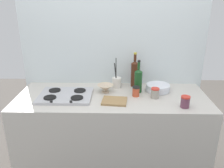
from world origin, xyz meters
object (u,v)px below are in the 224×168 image
(condiment_jar_rear, at_px, (155,93))
(condiment_jar_spare, at_px, (136,91))
(stovetop_hob, at_px, (66,95))
(wine_bottle_mid_left, at_px, (138,80))
(plate_stack, at_px, (158,88))
(mixing_bowl, at_px, (105,88))
(cutting_board, at_px, (114,101))
(condiment_jar_front, at_px, (185,102))
(wine_bottle_leftmost, at_px, (135,73))
(utensil_crock, at_px, (117,82))

(condiment_jar_rear, height_order, condiment_jar_spare, condiment_jar_rear)
(condiment_jar_spare, bearing_deg, stovetop_hob, -177.42)
(stovetop_hob, distance_m, wine_bottle_mid_left, 0.71)
(plate_stack, height_order, condiment_jar_rear, condiment_jar_rear)
(mixing_bowl, relative_size, cutting_board, 0.73)
(stovetop_hob, xyz_separation_m, condiment_jar_front, (1.06, -0.20, 0.04))
(condiment_jar_front, relative_size, cutting_board, 0.46)
(condiment_jar_front, bearing_deg, condiment_jar_spare, 150.25)
(stovetop_hob, height_order, wine_bottle_leftmost, wine_bottle_leftmost)
(condiment_jar_spare, bearing_deg, wine_bottle_leftmost, 89.44)
(wine_bottle_leftmost, height_order, condiment_jar_spare, wine_bottle_leftmost)
(plate_stack, distance_m, mixing_bowl, 0.52)
(wine_bottle_leftmost, xyz_separation_m, cutting_board, (-0.20, -0.40, -0.13))
(plate_stack, xyz_separation_m, cutting_board, (-0.43, -0.26, -0.03))
(plate_stack, relative_size, utensil_crock, 0.76)
(wine_bottle_leftmost, relative_size, cutting_board, 1.64)
(wine_bottle_leftmost, relative_size, utensil_crock, 1.15)
(cutting_board, bearing_deg, wine_bottle_leftmost, 63.19)
(utensil_crock, relative_size, cutting_board, 1.43)
(condiment_jar_front, relative_size, condiment_jar_spare, 1.05)
(wine_bottle_mid_left, bearing_deg, mixing_bowl, -178.09)
(mixing_bowl, xyz_separation_m, condiment_jar_front, (0.69, -0.32, 0.01))
(wine_bottle_mid_left, relative_size, utensil_crock, 1.03)
(mixing_bowl, distance_m, utensil_crock, 0.17)
(plate_stack, height_order, wine_bottle_mid_left, wine_bottle_mid_left)
(mixing_bowl, distance_m, cutting_board, 0.25)
(wine_bottle_mid_left, bearing_deg, condiment_jar_spare, -104.75)
(plate_stack, bearing_deg, mixing_bowl, -176.21)
(plate_stack, distance_m, wine_bottle_mid_left, 0.22)
(wine_bottle_mid_left, bearing_deg, utensil_crock, 150.81)
(stovetop_hob, relative_size, mixing_bowl, 3.09)
(utensil_crock, relative_size, condiment_jar_rear, 3.20)
(condiment_jar_spare, bearing_deg, condiment_jar_rear, -12.74)
(wine_bottle_leftmost, distance_m, wine_bottle_mid_left, 0.17)
(stovetop_hob, bearing_deg, plate_stack, 10.05)
(plate_stack, bearing_deg, condiment_jar_front, -64.15)
(mixing_bowl, distance_m, condiment_jar_spare, 0.31)
(condiment_jar_front, xyz_separation_m, condiment_jar_rear, (-0.22, 0.19, -0.00))
(condiment_jar_front, height_order, condiment_jar_rear, condiment_jar_front)
(utensil_crock, distance_m, condiment_jar_rear, 0.44)
(plate_stack, bearing_deg, stovetop_hob, -169.95)
(wine_bottle_leftmost, distance_m, condiment_jar_front, 0.64)
(stovetop_hob, distance_m, condiment_jar_spare, 0.66)
(wine_bottle_mid_left, xyz_separation_m, cutting_board, (-0.23, -0.24, -0.11))
(condiment_jar_front, bearing_deg, utensil_crock, 142.30)
(stovetop_hob, xyz_separation_m, condiment_jar_spare, (0.66, 0.03, 0.03))
(wine_bottle_mid_left, xyz_separation_m, mixing_bowl, (-0.32, -0.01, -0.08))
(cutting_board, bearing_deg, utensil_crock, 87.06)
(wine_bottle_mid_left, bearing_deg, condiment_jar_front, -41.78)
(stovetop_hob, bearing_deg, wine_bottle_mid_left, 10.98)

